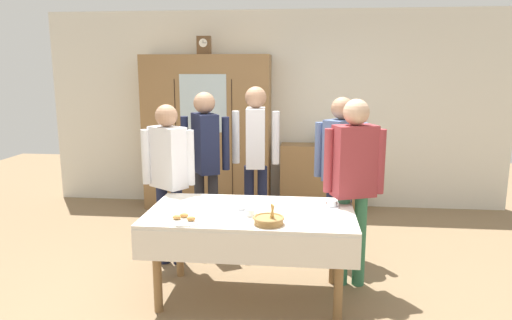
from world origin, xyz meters
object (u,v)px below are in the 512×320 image
tea_cup_near_left (250,214)px  person_near_right_end (205,154)px  spoon_near_right (310,210)px  tea_cup_far_left (240,207)px  dining_table (250,224)px  person_behind_table_left (354,174)px  book_stack (321,141)px  person_by_cabinet (340,161)px  person_behind_table_right (168,169)px  spoon_far_left (226,205)px  mantel_clock (204,45)px  wall_cabinet (207,133)px  person_beside_shelf (256,148)px  pastry_plate (184,220)px  bookshelf_low (320,177)px  spoon_mid_right (164,216)px  tea_cup_mid_right (332,205)px  bread_basket (269,220)px

tea_cup_near_left → person_near_right_end: size_ratio=0.08×
spoon_near_right → tea_cup_far_left: bearing=-174.5°
tea_cup_far_left → tea_cup_near_left: size_ratio=1.00×
tea_cup_far_left → spoon_near_right: tea_cup_far_left is taller
dining_table → person_behind_table_left: size_ratio=1.02×
book_stack → tea_cup_near_left: book_stack is taller
book_stack → person_near_right_end: bearing=-130.1°
person_by_cabinet → person_near_right_end: bearing=174.7°
person_behind_table_right → spoon_far_left: bearing=-37.0°
mantel_clock → spoon_far_left: mantel_clock is taller
wall_cabinet → person_behind_table_right: bearing=-89.3°
wall_cabinet → person_beside_shelf: size_ratio=1.21×
spoon_near_right → person_by_cabinet: (0.31, 0.91, 0.24)m
pastry_plate → person_behind_table_left: bearing=25.6°
bookshelf_low → person_by_cabinet: person_by_cabinet is taller
mantel_clock → person_behind_table_right: 2.32m
spoon_mid_right → spoon_far_left: bearing=36.9°
person_behind_table_left → person_near_right_end: person_near_right_end is taller
bookshelf_low → person_near_right_end: bearing=-130.1°
person_behind_table_left → mantel_clock: bearing=128.6°
mantel_clock → tea_cup_near_left: (0.93, -2.72, -1.43)m
person_behind_table_right → tea_cup_near_left: bearing=-41.1°
book_stack → mantel_clock: bearing=-178.1°
tea_cup_mid_right → bread_basket: bread_basket is taller
person_by_cabinet → person_behind_table_right: size_ratio=1.04×
person_near_right_end → mantel_clock: bearing=101.9°
wall_cabinet → spoon_near_right: (1.39, -2.50, -0.28)m
book_stack → tea_cup_near_left: (-0.64, -2.77, -0.17)m
dining_table → book_stack: book_stack is taller
person_beside_shelf → person_by_cabinet: bearing=-22.4°
bread_basket → person_behind_table_left: (0.69, 0.65, 0.22)m
person_beside_shelf → person_behind_table_left: size_ratio=1.04×
tea_cup_far_left → person_beside_shelf: person_beside_shelf is taller
tea_cup_far_left → person_behind_table_right: 1.01m
bread_basket → spoon_mid_right: bread_basket is taller
tea_cup_near_left → person_by_cabinet: bearing=55.3°
bookshelf_low → person_beside_shelf: 1.60m
spoon_near_right → spoon_mid_right: bearing=-166.7°
wall_cabinet → person_by_cabinet: size_ratio=1.27×
bread_basket → spoon_far_left: bearing=132.3°
wall_cabinet → person_near_right_end: 1.49m
pastry_plate → spoon_near_right: pastry_plate is taller
person_behind_table_right → person_beside_shelf: size_ratio=0.92×
wall_cabinet → person_by_cabinet: 2.32m
dining_table → wall_cabinet: 2.77m
person_behind_table_left → bread_basket: bearing=-136.8°
tea_cup_mid_right → spoon_near_right: tea_cup_mid_right is taller
person_by_cabinet → person_behind_table_right: bearing=-167.8°
bookshelf_low → person_behind_table_left: bearing=-84.8°
spoon_mid_right → spoon_far_left: (0.45, 0.34, 0.00)m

